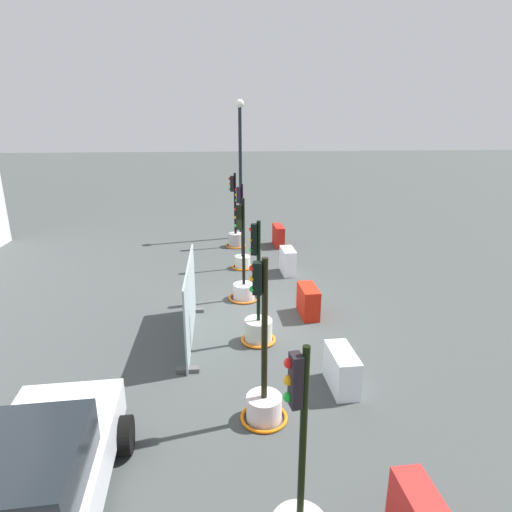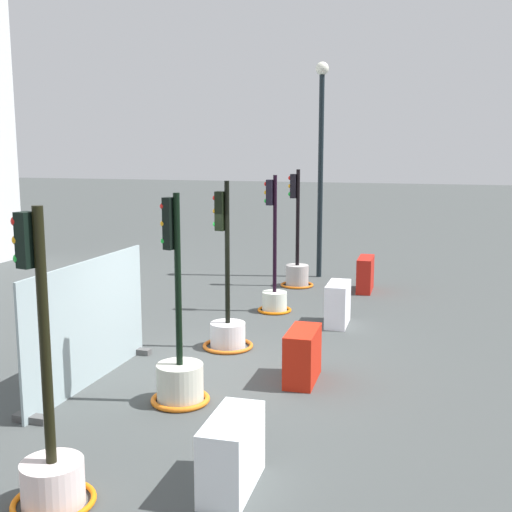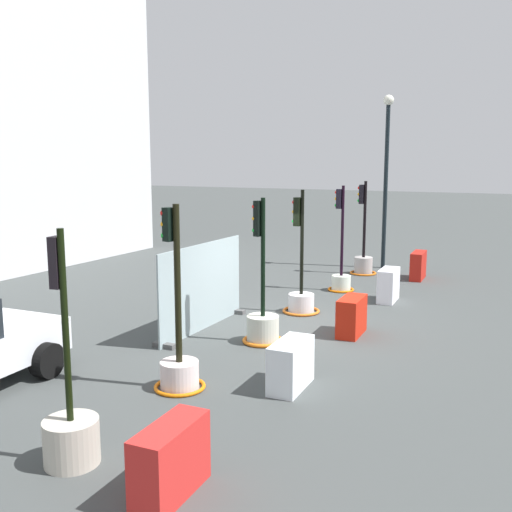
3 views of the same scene
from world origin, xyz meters
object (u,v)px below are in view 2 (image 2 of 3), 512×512
construction_barrier_1 (232,453)px  construction_barrier_2 (303,356)px  traffic_light_5 (297,267)px  construction_barrier_4 (365,274)px  traffic_light_3 (227,324)px  traffic_light_2 (180,373)px  construction_barrier_3 (338,304)px  traffic_light_4 (274,289)px  traffic_light_1 (51,458)px  street_lamp_post (321,148)px

construction_barrier_1 → construction_barrier_2: construction_barrier_2 is taller
traffic_light_5 → construction_barrier_4: bearing=-91.6°
traffic_light_3 → construction_barrier_4: traffic_light_3 is taller
traffic_light_2 → traffic_light_5: size_ratio=0.98×
traffic_light_5 → traffic_light_2: bearing=-178.3°
construction_barrier_3 → traffic_light_4: bearing=66.5°
construction_barrier_1 → construction_barrier_2: (3.43, 0.01, 0.01)m
traffic_light_1 → traffic_light_5: size_ratio=1.00×
traffic_light_4 → construction_barrier_4: 3.23m
construction_barrier_2 → construction_barrier_4: size_ratio=0.92×
traffic_light_3 → street_lamp_post: (7.10, -0.27, 3.24)m
traffic_light_2 → traffic_light_3: bearing=4.6°
street_lamp_post → construction_barrier_2: bearing=-170.2°
construction_barrier_2 → construction_barrier_4: bearing=-0.6°
construction_barrier_1 → traffic_light_3: bearing=20.2°
traffic_light_1 → traffic_light_5: 11.24m
traffic_light_2 → traffic_light_5: traffic_light_5 is taller
construction_barrier_3 → street_lamp_post: size_ratio=0.17×
construction_barrier_2 → street_lamp_post: size_ratio=0.17×
traffic_light_4 → construction_barrier_4: (2.75, -1.69, -0.07)m
traffic_light_2 → construction_barrier_1: traffic_light_2 is taller
construction_barrier_2 → construction_barrier_3: bearing=0.7°
traffic_light_2 → traffic_light_1: bearing=176.9°
construction_barrier_1 → construction_barrier_2: bearing=0.1°
traffic_light_2 → traffic_light_3: 2.68m
traffic_light_3 → construction_barrier_3: (2.17, -1.69, 0.00)m
traffic_light_1 → traffic_light_5: (11.24, 0.09, 0.01)m
traffic_light_1 → street_lamp_post: street_lamp_post is taller
traffic_light_5 → construction_barrier_1: 10.53m
traffic_light_3 → construction_barrier_2: bearing=-126.8°
traffic_light_5 → construction_barrier_1: bearing=-170.3°
construction_barrier_4 → construction_barrier_2: bearing=179.4°
traffic_light_2 → street_lamp_post: size_ratio=0.51×
traffic_light_3 → street_lamp_post: street_lamp_post is taller
traffic_light_3 → construction_barrier_4: (5.60, -1.80, -0.00)m
construction_barrier_3 → construction_barrier_4: size_ratio=0.91×
traffic_light_2 → construction_barrier_4: traffic_light_2 is taller
traffic_light_1 → construction_barrier_4: bearing=-8.9°
construction_barrier_1 → street_lamp_post: street_lamp_post is taller
traffic_light_1 → construction_barrier_2: size_ratio=3.01×
construction_barrier_4 → street_lamp_post: (1.50, 1.53, 3.24)m
traffic_light_1 → traffic_light_2: traffic_light_1 is taller
traffic_light_4 → construction_barrier_1: (-7.58, -1.63, -0.10)m
traffic_light_2 → construction_barrier_2: bearing=-47.9°
traffic_light_3 → traffic_light_4: traffic_light_3 is taller
traffic_light_5 → traffic_light_1: bearing=-179.5°
traffic_light_1 → traffic_light_3: (5.58, 0.06, -0.07)m
construction_barrier_3 → construction_barrier_1: bearing=-179.6°
construction_barrier_1 → construction_barrier_4: (10.33, -0.06, 0.03)m
traffic_light_5 → construction_barrier_4: size_ratio=2.77×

